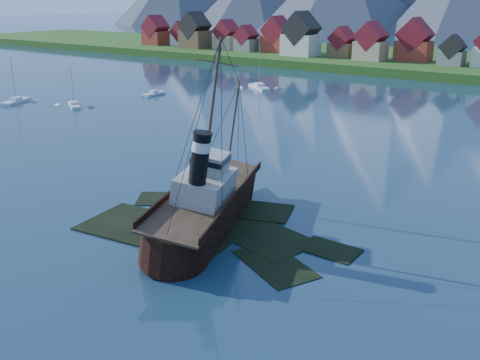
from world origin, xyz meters
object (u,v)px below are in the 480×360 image
Objects in this scene: tugboat_wreck at (211,200)px; sailboat_f at (74,106)px; sailboat_a at (16,102)px; sailboat_c at (259,88)px; sailboat_b at (154,94)px.

sailboat_f is at bearing 132.41° from tugboat_wreck.
tugboat_wreck reaches higher than sailboat_a.
sailboat_c is at bearing 30.51° from sailboat_a.
tugboat_wreck reaches higher than sailboat_c.
sailboat_f is at bearing -5.92° from sailboat_a.
tugboat_wreck reaches higher than sailboat_b.
sailboat_a reaches higher than sailboat_b.
sailboat_a is 16.78m from sailboat_f.
sailboat_c is at bearing 50.52° from sailboat_b.
tugboat_wreck is 79.78m from sailboat_f.
tugboat_wreck is at bearing -115.91° from sailboat_c.
sailboat_c reaches higher than sailboat_a.
sailboat_b is at bearing 19.87° from sailboat_f.
tugboat_wreck is 2.51× the size of sailboat_a.
sailboat_c reaches higher than sailboat_f.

